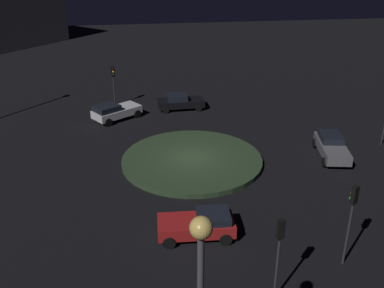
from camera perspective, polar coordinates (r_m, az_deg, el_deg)
name	(u,v)px	position (r m, az deg, el deg)	size (l,w,h in m)	color
ground_plane	(192,162)	(32.04, 0.00, -2.33)	(115.24, 115.24, 0.00)	black
roundabout_island	(192,160)	(31.96, 0.00, -2.06)	(10.07, 10.07, 0.34)	#2D4228
car_grey	(332,146)	(34.15, 17.46, -0.28)	(4.76, 2.64, 1.52)	slate
car_red	(199,224)	(24.15, 0.89, -10.24)	(2.22, 4.18, 1.43)	red
car_white	(115,111)	(39.88, -9.87, 4.16)	(3.93, 4.54, 1.50)	white
car_black	(180,102)	(41.87, -1.54, 5.44)	(2.14, 4.33, 1.45)	black
traffic_light_west	(279,244)	(19.44, 11.09, -12.44)	(0.37, 0.33, 4.22)	#2D2D2D
traffic_light_southwest	(352,210)	(22.26, 19.76, -7.93)	(0.40, 0.37, 4.40)	#2D2D2D
traffic_light_northeast	(113,78)	(42.59, -10.05, 8.28)	(0.39, 0.36, 3.87)	#2D2D2D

